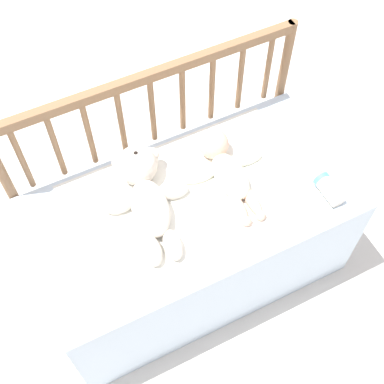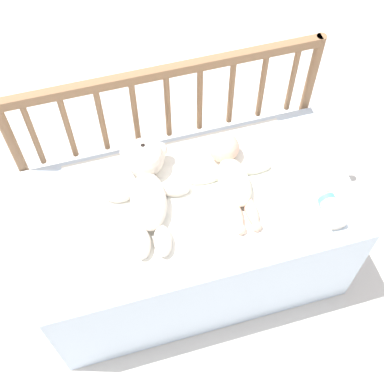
% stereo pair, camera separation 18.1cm
% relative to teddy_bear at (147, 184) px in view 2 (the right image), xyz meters
% --- Properties ---
extents(ground_plane, '(12.00, 12.00, 0.00)m').
position_rel_teddy_bear_xyz_m(ground_plane, '(0.14, -0.08, -0.56)').
color(ground_plane, silver).
extents(crib_mattress, '(1.14, 0.60, 0.50)m').
position_rel_teddy_bear_xyz_m(crib_mattress, '(0.14, -0.08, -0.31)').
color(crib_mattress, silver).
rests_on(crib_mattress, ground_plane).
extents(crib_rail, '(1.14, 0.04, 0.84)m').
position_rel_teddy_bear_xyz_m(crib_rail, '(0.14, 0.24, 0.04)').
color(crib_rail, brown).
rests_on(crib_rail, ground_plane).
extents(blanket, '(0.83, 0.53, 0.01)m').
position_rel_teddy_bear_xyz_m(blanket, '(0.14, -0.07, -0.05)').
color(blanket, white).
rests_on(blanket, crib_mattress).
extents(teddy_bear, '(0.30, 0.45, 0.14)m').
position_rel_teddy_bear_xyz_m(teddy_bear, '(0.00, 0.00, 0.00)').
color(teddy_bear, silver).
rests_on(teddy_bear, crib_mattress).
extents(baby, '(0.31, 0.39, 0.11)m').
position_rel_teddy_bear_xyz_m(baby, '(0.30, -0.03, -0.02)').
color(baby, '#EAEACC').
rests_on(baby, crib_mattress).
extents(baby_bottle, '(0.06, 0.15, 0.06)m').
position_rel_teddy_bear_xyz_m(baby_bottle, '(0.58, -0.25, -0.03)').
color(baby_bottle, '#F4E5CC').
rests_on(baby_bottle, crib_mattress).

